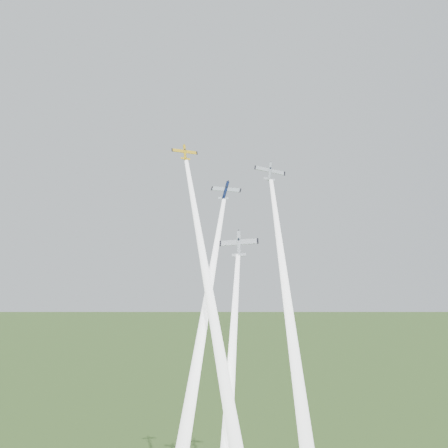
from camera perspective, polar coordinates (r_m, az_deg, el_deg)
plane_yellow at (r=138.49m, az=-4.00°, el=7.28°), size 7.47×6.88×6.23m
smoke_trail_yellow at (r=111.11m, az=-1.44°, el=-7.42°), size 20.50×46.48×64.05m
plane_navy at (r=136.72m, az=0.16°, el=3.43°), size 8.39×6.01×7.29m
smoke_trail_navy at (r=115.14m, az=-1.98°, el=-9.27°), size 6.52×40.87×53.16m
plane_silver_right at (r=138.54m, az=4.69°, el=5.34°), size 8.20×7.00×8.27m
smoke_trail_silver_right at (r=115.04m, az=6.39°, el=-7.36°), size 9.74×42.09×55.10m
plane_silver_low at (r=123.31m, az=1.51°, el=-2.02°), size 9.15×6.28×8.24m
smoke_trail_silver_low at (r=105.49m, az=0.62°, el=-16.31°), size 2.63×38.50×50.07m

